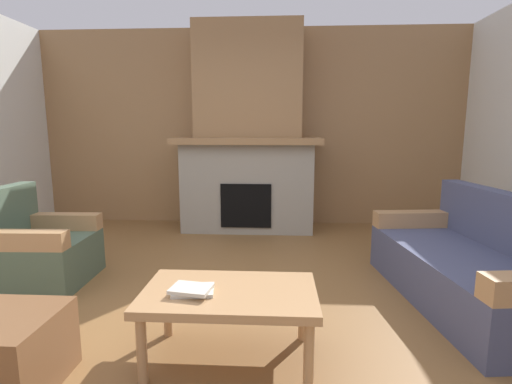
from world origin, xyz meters
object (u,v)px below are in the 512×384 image
couch (473,267)px  fireplace (248,142)px  coffee_table (230,299)px  ottoman (5,353)px  armchair (38,250)px

couch → fireplace: bearing=130.9°
coffee_table → fireplace: bearing=92.3°
couch → coffee_table: bearing=-154.5°
couch → ottoman: 3.15m
fireplace → ottoman: bearing=-106.5°
couch → ottoman: couch is taller
armchair → ottoman: 1.55m
fireplace → ottoman: fireplace is taller
fireplace → armchair: 2.77m
couch → coffee_table: couch is taller
couch → armchair: same height
armchair → coffee_table: armchair is taller
fireplace → armchair: fireplace is taller
coffee_table → armchair: bearing=150.0°
armchair → coffee_table: 2.11m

